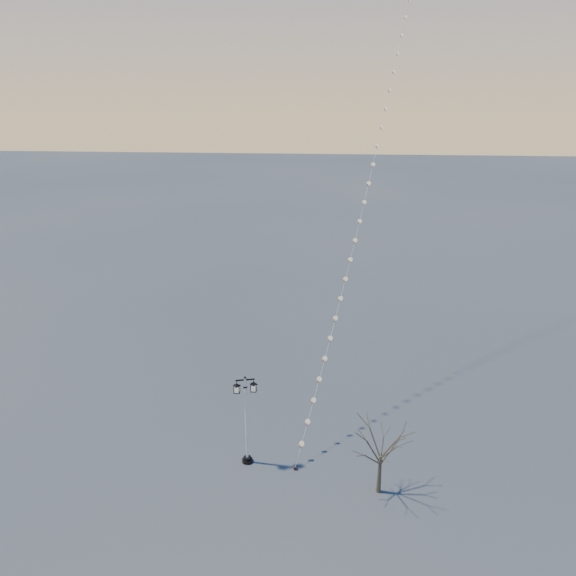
# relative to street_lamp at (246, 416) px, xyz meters

# --- Properties ---
(ground) EXTENTS (300.00, 300.00, 0.00)m
(ground) POSITION_rel_street_lamp_xyz_m (0.97, -1.76, -3.04)
(ground) COLOR #3F413F
(ground) RESTS_ON ground
(street_lamp) EXTENTS (1.37, 0.71, 5.50)m
(street_lamp) POSITION_rel_street_lamp_xyz_m (0.00, 0.00, 0.00)
(street_lamp) COLOR black
(street_lamp) RESTS_ON ground
(bare_tree) EXTENTS (2.44, 2.44, 4.04)m
(bare_tree) POSITION_rel_street_lamp_xyz_m (7.28, -1.92, -0.24)
(bare_tree) COLOR #3F3725
(bare_tree) RESTS_ON ground
(kite_train) EXTENTS (9.93, 30.06, 37.32)m
(kite_train) POSITION_rel_street_lamp_xyz_m (7.44, 14.27, 15.52)
(kite_train) COLOR black
(kite_train) RESTS_ON ground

